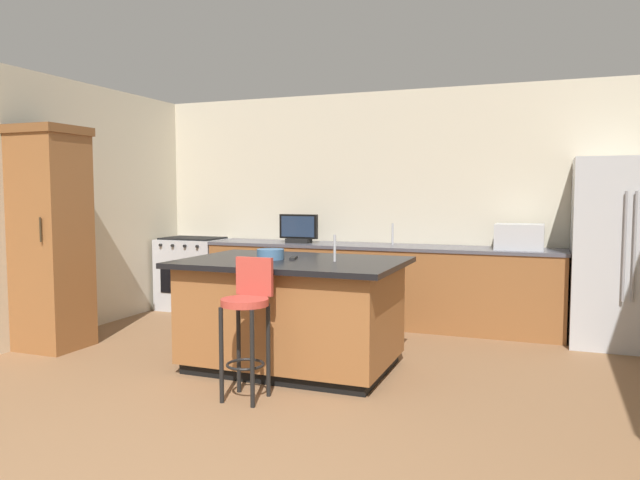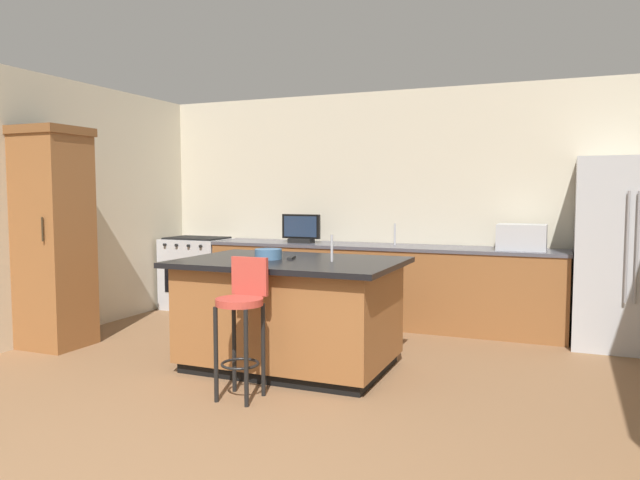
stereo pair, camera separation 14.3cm
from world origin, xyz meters
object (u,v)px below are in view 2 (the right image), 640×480
range_oven (197,273)px  fruit_bowl (268,254)px  cabinet_tower (54,234)px  kitchen_island (290,313)px  bar_stool_center (242,314)px  tv_remote (291,258)px  microwave (522,237)px  tv_monitor (301,230)px  refrigerator (627,253)px

range_oven → fruit_bowl: fruit_bowl is taller
cabinet_tower → fruit_bowl: size_ratio=9.15×
kitchen_island → bar_stool_center: 0.83m
fruit_bowl → kitchen_island: bearing=11.3°
cabinet_tower → tv_remote: cabinet_tower is taller
microwave → tv_monitor: (-2.45, -0.05, 0.02)m
cabinet_tower → tv_remote: bearing=6.6°
kitchen_island → range_oven: kitchen_island is taller
kitchen_island → microwave: size_ratio=3.80×
fruit_bowl → cabinet_tower: bearing=-175.2°
bar_stool_center → fruit_bowl: bar_stool_center is taller
range_oven → fruit_bowl: bearing=-43.7°
bar_stool_center → fruit_bowl: bearing=104.2°
tv_remote → range_oven: bearing=126.2°
fruit_bowl → range_oven: bearing=136.3°
refrigerator → tv_monitor: 3.41m
refrigerator → tv_monitor: (-3.41, 0.03, 0.14)m
tv_remote → kitchen_island: bearing=-89.1°
tv_monitor → bar_stool_center: (0.74, -2.67, -0.44)m
range_oven → cabinet_tower: 2.22m
bar_stool_center → tv_remote: (-0.01, 0.87, 0.32)m
bar_stool_center → tv_remote: 0.92m
tv_monitor → bar_stool_center: 2.80m
kitchen_island → tv_remote: bearing=104.7°
cabinet_tower → tv_remote: 2.39m
cabinet_tower → range_oven: bearing=85.4°
refrigerator → bar_stool_center: refrigerator is taller
kitchen_island → fruit_bowl: (-0.19, -0.04, 0.49)m
range_oven → bar_stool_center: 3.51m
refrigerator → cabinet_tower: bearing=-158.0°
microwave → tv_monitor: size_ratio=1.02×
range_oven → microwave: (3.93, 0.00, 0.57)m
refrigerator → bar_stool_center: bearing=-135.5°
kitchen_island → cabinet_tower: cabinet_tower is taller
kitchen_island → tv_remote: tv_remote is taller
refrigerator → bar_stool_center: size_ratio=1.79×
tv_monitor → tv_remote: bearing=-68.1°
microwave → cabinet_tower: bearing=-152.6°
refrigerator → tv_monitor: bearing=179.4°
kitchen_island → cabinet_tower: size_ratio=0.87×
microwave → fruit_bowl: (-1.90, -1.94, -0.06)m
kitchen_island → bar_stool_center: size_ratio=1.81×
kitchen_island → refrigerator: size_ratio=1.01×
range_oven → tv_remote: 2.92m
refrigerator → range_oven: (-4.89, 0.08, -0.45)m
tv_monitor → range_oven: bearing=178.0°
tv_remote → cabinet_tower: bearing=172.8°
tv_monitor → kitchen_island: bearing=-68.3°
bar_stool_center → range_oven: bearing=129.9°
refrigerator → tv_remote: refrigerator is taller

